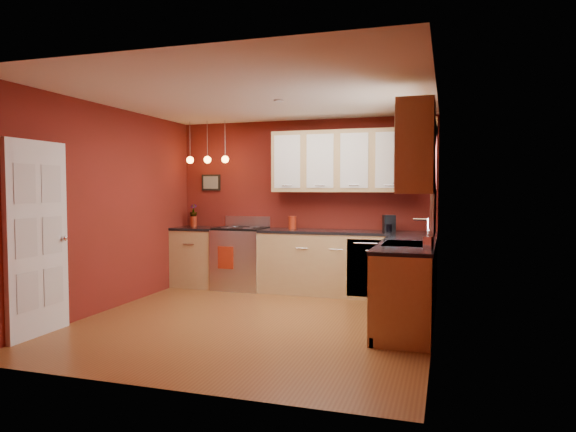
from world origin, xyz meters
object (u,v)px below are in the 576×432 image
(sink, at_px, (407,246))
(coffee_maker, at_px, (389,224))
(red_canister, at_px, (292,222))
(soap_pump, at_px, (428,240))
(gas_range, at_px, (241,258))

(sink, relative_size, coffee_maker, 2.98)
(red_canister, distance_m, coffee_maker, 1.45)
(red_canister, height_order, soap_pump, red_canister)
(coffee_maker, bearing_deg, sink, -96.94)
(sink, distance_m, coffee_maker, 1.58)
(gas_range, relative_size, sink, 1.59)
(red_canister, xyz_separation_m, coffee_maker, (1.45, -0.05, 0.01))
(red_canister, bearing_deg, sink, -41.17)
(gas_range, relative_size, red_canister, 5.71)
(gas_range, height_order, red_canister, red_canister)
(gas_range, distance_m, soap_pump, 3.55)
(soap_pump, bearing_deg, red_canister, 134.46)
(soap_pump, bearing_deg, gas_range, 144.93)
(sink, xyz_separation_m, red_canister, (-1.81, 1.58, 0.12))
(coffee_maker, bearing_deg, soap_pump, -93.65)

